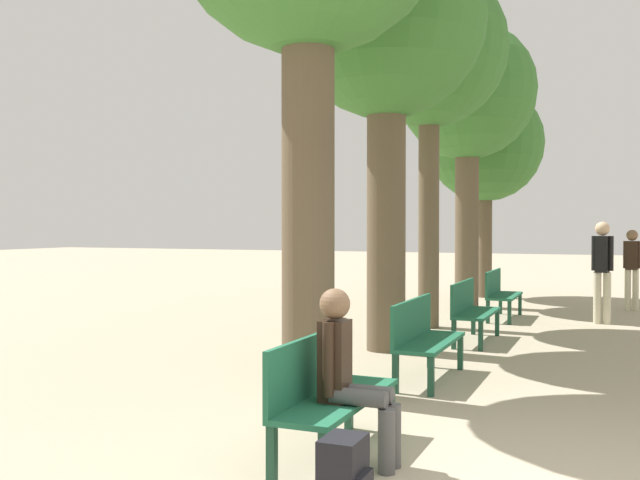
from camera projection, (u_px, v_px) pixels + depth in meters
name	position (u px, v px, depth m)	size (l,w,h in m)	color
bench_row_0	(326.00, 387.00, 5.23)	(0.45, 1.53, 0.88)	#1E6042
bench_row_1	(422.00, 334.00, 7.81)	(0.45, 1.53, 0.88)	#1E6042
bench_row_2	(471.00, 307.00, 10.39)	(0.45, 1.53, 0.88)	#1E6042
bench_row_3	(500.00, 291.00, 12.96)	(0.45, 1.53, 0.88)	#1E6042
tree_row_1	(387.00, 28.00, 9.61)	(2.70, 2.70, 5.85)	brown
tree_row_2	(429.00, 53.00, 11.80)	(2.59, 2.59, 5.93)	brown
tree_row_3	(467.00, 96.00, 14.81)	(2.84, 2.84, 5.92)	brown
tree_row_4	(485.00, 145.00, 16.85)	(2.73, 2.73, 5.00)	brown
person_seated	(350.00, 371.00, 5.03)	(0.58, 0.33, 1.25)	#4C4C4C
backpack	(344.00, 476.00, 4.17)	(0.27, 0.31, 0.46)	black
pedestrian_near	(602.00, 265.00, 12.28)	(0.36, 0.27, 1.77)	beige
pedestrian_far	(632.00, 264.00, 14.27)	(0.33, 0.23, 1.62)	beige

